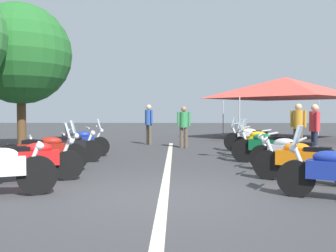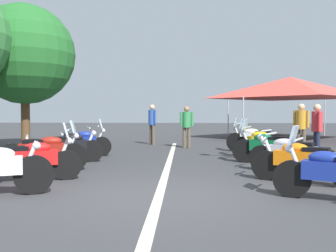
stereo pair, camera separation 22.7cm
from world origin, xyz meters
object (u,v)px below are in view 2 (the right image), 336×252
at_px(motorcycle_left_row_1, 30,159).
at_px(traffic_cone_1, 9,155).
at_px(motorcycle_right_row_2, 291,154).
at_px(motorcycle_right_row_3, 269,147).
at_px(motorcycle_left_row_2, 45,151).
at_px(bystander_1, 317,127).
at_px(bystander_0, 187,124).
at_px(motorcycle_right_row_4, 265,143).
at_px(motorcycle_right_row_5, 256,139).
at_px(motorcycle_left_row_3, 68,147).
at_px(bystander_3, 301,125).
at_px(motorcycle_right_row_0, 335,173).
at_px(motorcycle_right_row_1, 303,161).
at_px(roadside_tree_1, 25,55).
at_px(motorcycle_left_row_4, 80,142).
at_px(bystander_2, 152,121).
at_px(event_tent, 290,88).

height_order(motorcycle_left_row_1, traffic_cone_1, motorcycle_left_row_1).
height_order(motorcycle_right_row_2, motorcycle_right_row_3, motorcycle_right_row_3).
bearing_deg(motorcycle_left_row_2, bystander_1, 9.01).
bearing_deg(bystander_0, motorcycle_right_row_4, 45.68).
bearing_deg(motorcycle_left_row_2, motorcycle_right_row_5, 25.27).
bearing_deg(motorcycle_left_row_3, bystander_3, -2.90).
distance_m(motorcycle_right_row_0, traffic_cone_1, 7.77).
distance_m(motorcycle_right_row_2, traffic_cone_1, 7.06).
xyz_separation_m(motorcycle_right_row_0, motorcycle_right_row_4, (5.62, -0.11, 0.01)).
height_order(motorcycle_left_row_2, bystander_1, bystander_1).
bearing_deg(motorcycle_right_row_3, motorcycle_right_row_1, 114.77).
bearing_deg(motorcycle_left_row_1, bystander_3, 14.40).
height_order(bystander_0, roadside_tree_1, roadside_tree_1).
distance_m(motorcycle_left_row_4, motorcycle_right_row_3, 5.76).
bearing_deg(motorcycle_right_row_3, traffic_cone_1, 29.70).
height_order(motorcycle_left_row_3, motorcycle_right_row_1, same).
xyz_separation_m(motorcycle_right_row_1, motorcycle_right_row_5, (5.62, -0.15, 0.03)).
xyz_separation_m(motorcycle_right_row_3, motorcycle_right_row_5, (2.88, -0.20, 0.00)).
bearing_deg(motorcycle_left_row_4, bystander_2, 52.78).
bearing_deg(bystander_2, motorcycle_right_row_4, -86.73).
height_order(motorcycle_right_row_3, bystander_1, bystander_1).
bearing_deg(motorcycle_right_row_0, motorcycle_left_row_3, -9.49).
relative_size(motorcycle_left_row_2, motorcycle_right_row_1, 1.10).
bearing_deg(bystander_1, bystander_2, 143.07).
distance_m(bystander_1, roadside_tree_1, 10.51).
relative_size(motorcycle_left_row_4, traffic_cone_1, 3.23).
bearing_deg(event_tent, motorcycle_left_row_1, 144.54).
bearing_deg(traffic_cone_1, bystander_2, -26.31).
distance_m(motorcycle_left_row_2, motorcycle_right_row_0, 6.38).
height_order(motorcycle_right_row_2, event_tent, event_tent).
bearing_deg(motorcycle_right_row_3, motorcycle_left_row_3, 23.70).
xyz_separation_m(motorcycle_right_row_4, bystander_1, (-0.10, -1.55, 0.50)).
xyz_separation_m(traffic_cone_1, bystander_0, (5.07, -4.65, 0.66)).
height_order(motorcycle_right_row_0, motorcycle_right_row_1, motorcycle_right_row_0).
distance_m(motorcycle_right_row_5, roadside_tree_1, 8.98).
bearing_deg(motorcycle_right_row_3, motorcycle_right_row_4, -73.63).
bearing_deg(motorcycle_right_row_3, bystander_1, -119.79).
distance_m(motorcycle_left_row_2, bystander_0, 6.73).
height_order(motorcycle_right_row_3, bystander_0, bystander_0).
xyz_separation_m(bystander_1, event_tent, (7.98, -1.42, 1.68)).
xyz_separation_m(motorcycle_left_row_4, bystander_1, (-0.15, -7.31, 0.50)).
height_order(motorcycle_left_row_1, bystander_3, bystander_3).
bearing_deg(bystander_0, event_tent, 139.52).
distance_m(motorcycle_left_row_3, event_tent, 12.87).
bearing_deg(bystander_0, motorcycle_right_row_3, 33.83).
bearing_deg(motorcycle_right_row_0, motorcycle_right_row_1, -61.40).
distance_m(motorcycle_right_row_2, event_tent, 11.40).
bearing_deg(bystander_1, motorcycle_right_row_2, -116.57).
bearing_deg(motorcycle_right_row_0, motorcycle_right_row_4, -63.40).
bearing_deg(traffic_cone_1, motorcycle_right_row_4, -73.41).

